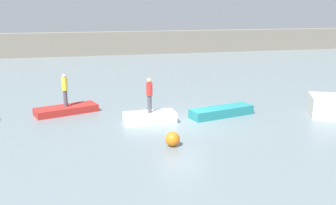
# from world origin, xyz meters

# --- Properties ---
(ground_plane) EXTENTS (120.00, 120.00, 0.00)m
(ground_plane) POSITION_xyz_m (0.00, 0.00, 0.00)
(ground_plane) COLOR slate
(embankment_wall) EXTENTS (80.00, 1.20, 2.78)m
(embankment_wall) POSITION_xyz_m (0.00, 28.43, 1.39)
(embankment_wall) COLOR gray
(embankment_wall) RESTS_ON ground_plane
(rowboat_red) EXTENTS (3.61, 2.21, 0.40)m
(rowboat_red) POSITION_xyz_m (-5.87, 3.23, 0.20)
(rowboat_red) COLOR red
(rowboat_red) RESTS_ON ground_plane
(rowboat_white) EXTENTS (2.68, 1.23, 0.53)m
(rowboat_white) POSITION_xyz_m (-1.64, 0.43, 0.27)
(rowboat_white) COLOR white
(rowboat_white) RESTS_ON ground_plane
(rowboat_teal) EXTENTS (3.76, 1.82, 0.49)m
(rowboat_teal) POSITION_xyz_m (2.39, 0.67, 0.25)
(rowboat_teal) COLOR teal
(rowboat_teal) RESTS_ON ground_plane
(person_yellow_shirt) EXTENTS (0.32, 0.32, 1.84)m
(person_yellow_shirt) POSITION_xyz_m (-5.87, 3.23, 1.43)
(person_yellow_shirt) COLOR #4C4C56
(person_yellow_shirt) RESTS_ON rowboat_red
(person_red_shirt) EXTENTS (0.32, 0.32, 1.80)m
(person_red_shirt) POSITION_xyz_m (-1.64, 0.43, 1.54)
(person_red_shirt) COLOR #4C4C56
(person_red_shirt) RESTS_ON rowboat_white
(mooring_buoy) EXTENTS (0.63, 0.63, 0.63)m
(mooring_buoy) POSITION_xyz_m (-1.32, -3.11, 0.32)
(mooring_buoy) COLOR orange
(mooring_buoy) RESTS_ON ground_plane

